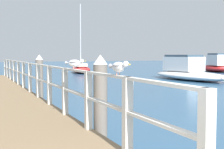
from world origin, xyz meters
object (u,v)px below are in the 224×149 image
object	(u,v)px
boat_1	(81,69)
boat_3	(216,66)
seagull_background	(75,63)
boat_4	(188,71)
seagull_foreground	(119,66)
dock_piling_near	(100,99)
dock_piling_far	(40,78)

from	to	relation	value
boat_1	boat_3	world-z (taller)	boat_1
seagull_background	boat_1	size ratio (longest dim) A/B	0.05
boat_1	boat_4	world-z (taller)	boat_1
seagull_foreground	boat_1	world-z (taller)	boat_1
boat_4	boat_3	bearing A→B (deg)	34.24
dock_piling_near	boat_1	distance (m)	25.13
dock_piling_near	seagull_background	world-z (taller)	dock_piling_near
dock_piling_near	boat_4	bearing A→B (deg)	46.37
boat_1	boat_4	size ratio (longest dim) A/B	0.95
dock_piling_far	seagull_background	size ratio (longest dim) A/B	4.87
seagull_background	boat_1	world-z (taller)	boat_1
dock_piling_far	boat_4	distance (m)	13.48
boat_4	seagull_background	bearing A→B (deg)	-139.45
dock_piling_far	boat_1	world-z (taller)	boat_1
boat_4	dock_piling_near	bearing A→B (deg)	-137.38
dock_piling_far	boat_4	world-z (taller)	dock_piling_far
seagull_background	dock_piling_near	bearing A→B (deg)	82.68
boat_1	dock_piling_near	bearing A→B (deg)	-94.14
dock_piling_near	boat_3	bearing A→B (deg)	42.95
seagull_background	dock_piling_far	bearing A→B (deg)	-137.43
seagull_background	boat_3	xyz separation A→B (m)	(21.69, 19.33, -1.00)
dock_piling_near	boat_4	size ratio (longest dim) A/B	0.25
dock_piling_near	seagull_foreground	xyz separation A→B (m)	(-0.38, -1.66, 0.73)
dock_piling_near	dock_piling_far	size ratio (longest dim) A/B	1.00
boat_3	boat_4	distance (m)	11.92
dock_piling_far	seagull_background	bearing A→B (deg)	-93.75
dock_piling_near	dock_piling_far	bearing A→B (deg)	90.00
dock_piling_near	dock_piling_far	world-z (taller)	same
dock_piling_far	seagull_foreground	world-z (taller)	dock_piling_far
boat_1	seagull_foreground	bearing A→B (deg)	-93.84
dock_piling_near	seagull_foreground	world-z (taller)	dock_piling_near
dock_piling_near	boat_4	xyz separation A→B (m)	(11.92, 12.50, -0.32)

